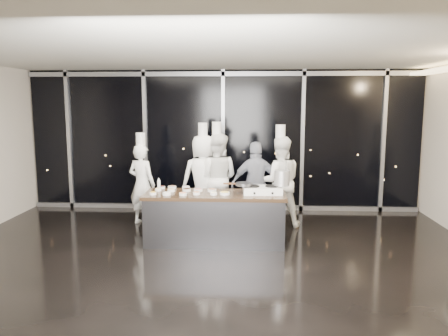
{
  "coord_description": "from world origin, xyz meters",
  "views": [
    {
      "loc": [
        0.58,
        -6.54,
        2.47
      ],
      "look_at": [
        0.14,
        1.2,
        1.3
      ],
      "focal_mm": 35.0,
      "sensor_mm": 36.0,
      "label": 1
    }
  ],
  "objects_px": {
    "demo_counter": "(215,218)",
    "chef_right": "(279,181)",
    "chef_left": "(203,178)",
    "guest": "(256,185)",
    "frying_pan": "(243,184)",
    "chef_center": "(217,178)",
    "stove": "(262,190)",
    "stock_pot": "(282,178)",
    "chef_far_left": "(142,183)"
  },
  "relations": [
    {
      "from": "demo_counter",
      "to": "chef_right",
      "type": "relative_size",
      "value": 1.21
    },
    {
      "from": "chef_left",
      "to": "guest",
      "type": "height_order",
      "value": "chef_left"
    },
    {
      "from": "demo_counter",
      "to": "frying_pan",
      "type": "xyz_separation_m",
      "value": [
        0.5,
        0.0,
        0.61
      ]
    },
    {
      "from": "guest",
      "to": "chef_center",
      "type": "bearing_deg",
      "value": -26.48
    },
    {
      "from": "frying_pan",
      "to": "chef_left",
      "type": "distance_m",
      "value": 1.62
    },
    {
      "from": "chef_left",
      "to": "guest",
      "type": "relative_size",
      "value": 1.21
    },
    {
      "from": "demo_counter",
      "to": "frying_pan",
      "type": "bearing_deg",
      "value": 0.3
    },
    {
      "from": "demo_counter",
      "to": "guest",
      "type": "distance_m",
      "value": 1.38
    },
    {
      "from": "guest",
      "to": "chef_right",
      "type": "height_order",
      "value": "chef_right"
    },
    {
      "from": "stove",
      "to": "chef_right",
      "type": "height_order",
      "value": "chef_right"
    },
    {
      "from": "stove",
      "to": "stock_pot",
      "type": "xyz_separation_m",
      "value": [
        0.34,
        0.03,
        0.21
      ]
    },
    {
      "from": "chef_right",
      "to": "chef_far_left",
      "type": "bearing_deg",
      "value": -4.03
    },
    {
      "from": "stove",
      "to": "chef_left",
      "type": "bearing_deg",
      "value": 127.28
    },
    {
      "from": "chef_center",
      "to": "chef_right",
      "type": "relative_size",
      "value": 1.02
    },
    {
      "from": "stock_pot",
      "to": "chef_center",
      "type": "xyz_separation_m",
      "value": [
        -1.23,
        1.33,
        -0.24
      ]
    },
    {
      "from": "stock_pot",
      "to": "chef_center",
      "type": "relative_size",
      "value": 0.13
    },
    {
      "from": "chef_left",
      "to": "chef_right",
      "type": "xyz_separation_m",
      "value": [
        1.55,
        -0.21,
        -0.01
      ]
    },
    {
      "from": "stove",
      "to": "frying_pan",
      "type": "xyz_separation_m",
      "value": [
        -0.33,
        -0.01,
        0.1
      ]
    },
    {
      "from": "guest",
      "to": "chef_right",
      "type": "xyz_separation_m",
      "value": [
        0.46,
        0.08,
        0.06
      ]
    },
    {
      "from": "chef_right",
      "to": "guest",
      "type": "bearing_deg",
      "value": 5.4
    },
    {
      "from": "demo_counter",
      "to": "stock_pot",
      "type": "distance_m",
      "value": 1.37
    },
    {
      "from": "stove",
      "to": "chef_far_left",
      "type": "xyz_separation_m",
      "value": [
        -2.4,
        1.14,
        -0.12
      ]
    },
    {
      "from": "demo_counter",
      "to": "chef_left",
      "type": "bearing_deg",
      "value": 104.24
    },
    {
      "from": "stove",
      "to": "guest",
      "type": "distance_m",
      "value": 1.08
    },
    {
      "from": "demo_counter",
      "to": "frying_pan",
      "type": "distance_m",
      "value": 0.79
    },
    {
      "from": "stove",
      "to": "chef_right",
      "type": "bearing_deg",
      "value": 68.18
    },
    {
      "from": "guest",
      "to": "frying_pan",
      "type": "bearing_deg",
      "value": 70.68
    },
    {
      "from": "chef_far_left",
      "to": "chef_center",
      "type": "xyz_separation_m",
      "value": [
        1.51,
        0.22,
        0.09
      ]
    },
    {
      "from": "chef_right",
      "to": "demo_counter",
      "type": "bearing_deg",
      "value": 39.89
    },
    {
      "from": "chef_right",
      "to": "chef_left",
      "type": "bearing_deg",
      "value": -11.78
    },
    {
      "from": "stove",
      "to": "chef_left",
      "type": "relative_size",
      "value": 0.33
    },
    {
      "from": "frying_pan",
      "to": "guest",
      "type": "xyz_separation_m",
      "value": [
        0.25,
        1.09,
        -0.21
      ]
    },
    {
      "from": "chef_far_left",
      "to": "chef_left",
      "type": "xyz_separation_m",
      "value": [
        1.23,
        0.21,
        0.08
      ]
    },
    {
      "from": "stove",
      "to": "chef_left",
      "type": "height_order",
      "value": "chef_left"
    },
    {
      "from": "stove",
      "to": "chef_center",
      "type": "distance_m",
      "value": 1.63
    },
    {
      "from": "frying_pan",
      "to": "stock_pot",
      "type": "bearing_deg",
      "value": 0.41
    },
    {
      "from": "stock_pot",
      "to": "chef_far_left",
      "type": "bearing_deg",
      "value": 157.96
    },
    {
      "from": "demo_counter",
      "to": "chef_right",
      "type": "bearing_deg",
      "value": 44.07
    },
    {
      "from": "chef_left",
      "to": "guest",
      "type": "xyz_separation_m",
      "value": [
        1.09,
        -0.29,
        -0.07
      ]
    },
    {
      "from": "guest",
      "to": "chef_left",
      "type": "bearing_deg",
      "value": -21.18
    },
    {
      "from": "demo_counter",
      "to": "guest",
      "type": "relative_size",
      "value": 1.44
    },
    {
      "from": "stove",
      "to": "chef_center",
      "type": "xyz_separation_m",
      "value": [
        -0.89,
        1.36,
        -0.03
      ]
    },
    {
      "from": "chef_right",
      "to": "stock_pot",
      "type": "bearing_deg",
      "value": 83.7
    },
    {
      "from": "stove",
      "to": "chef_right",
      "type": "relative_size",
      "value": 0.34
    },
    {
      "from": "chef_left",
      "to": "stock_pot",
      "type": "bearing_deg",
      "value": 118.03
    },
    {
      "from": "demo_counter",
      "to": "chef_far_left",
      "type": "height_order",
      "value": "chef_far_left"
    },
    {
      "from": "demo_counter",
      "to": "chef_far_left",
      "type": "xyz_separation_m",
      "value": [
        -1.58,
        1.16,
        0.39
      ]
    },
    {
      "from": "frying_pan",
      "to": "chef_center",
      "type": "distance_m",
      "value": 1.49
    },
    {
      "from": "demo_counter",
      "to": "stove",
      "type": "bearing_deg",
      "value": 1.14
    },
    {
      "from": "stock_pot",
      "to": "guest",
      "type": "xyz_separation_m",
      "value": [
        -0.42,
        1.04,
        -0.32
      ]
    }
  ]
}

